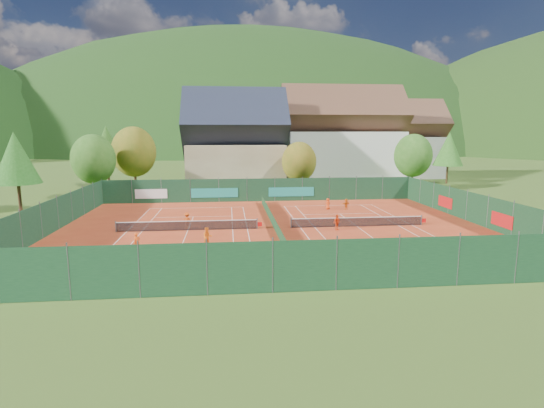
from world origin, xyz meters
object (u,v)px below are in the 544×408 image
(ball_hopper, at_px, (433,251))
(player_right_far_b, at_px, (346,204))
(player_right_far_a, at_px, (328,204))
(hotel_block_b, at_px, (399,144))
(player_left_mid, at_px, (207,237))
(player_left_far, at_px, (187,220))
(chalet, at_px, (235,147))
(hotel_block_a, at_px, (342,141))
(player_left_near, at_px, (137,243))
(player_right_near, at_px, (337,222))

(ball_hopper, bearing_deg, player_right_far_b, 92.71)
(player_right_far_b, bearing_deg, player_right_far_a, -36.10)
(hotel_block_b, bearing_deg, player_right_far_b, -120.43)
(player_left_mid, xyz_separation_m, player_left_far, (-2.21, 6.66, -0.01))
(chalet, bearing_deg, player_left_far, -100.01)
(hotel_block_a, xyz_separation_m, player_left_near, (-27.10, -42.97, -6.62))
(hotel_block_a, distance_m, hotel_block_b, 16.14)
(hotel_block_a, bearing_deg, player_right_near, -105.49)
(hotel_block_b, height_order, player_left_near, hotel_block_b)
(chalet, distance_m, hotel_block_a, 19.94)
(player_right_near, bearing_deg, hotel_block_a, 38.13)
(hotel_block_a, bearing_deg, player_right_far_a, -108.00)
(ball_hopper, distance_m, player_left_mid, 16.97)
(hotel_block_b, relative_size, ball_hopper, 21.60)
(player_right_far_a, bearing_deg, ball_hopper, 71.86)
(chalet, height_order, player_right_near, chalet)
(player_left_near, bearing_deg, ball_hopper, -47.30)
(player_right_far_a, bearing_deg, player_left_mid, 21.94)
(ball_hopper, relative_size, player_right_near, 0.54)
(player_right_near, bearing_deg, chalet, 69.16)
(hotel_block_b, xyz_separation_m, player_right_far_b, (-20.59, -35.06, -5.98))
(hotel_block_a, height_order, player_right_far_a, hotel_block_a)
(ball_hopper, relative_size, player_left_near, 0.52)
(player_left_near, height_order, player_right_far_a, player_left_near)
(player_left_far, bearing_deg, player_right_near, 169.53)
(chalet, relative_size, player_left_near, 10.57)
(player_left_far, height_order, player_right_near, player_left_far)
(player_left_far, distance_m, player_right_far_a, 17.60)
(player_right_near, relative_size, player_right_far_a, 1.11)
(player_right_near, bearing_deg, ball_hopper, -100.00)
(chalet, height_order, player_right_far_a, chalet)
(player_right_near, bearing_deg, player_left_near, 162.52)
(hotel_block_a, bearing_deg, ball_hopper, -96.93)
(hotel_block_a, distance_m, player_left_mid, 47.61)
(chalet, relative_size, player_right_far_a, 12.22)
(ball_hopper, relative_size, player_left_mid, 0.52)
(player_left_near, bearing_deg, player_left_mid, -24.35)
(player_left_far, bearing_deg, hotel_block_b, -133.19)
(player_left_far, bearing_deg, hotel_block_a, -126.21)
(hotel_block_a, relative_size, player_left_mid, 13.94)
(player_left_far, xyz_separation_m, player_right_far_b, (17.54, 8.03, -0.12))
(player_right_far_b, bearing_deg, player_left_near, 12.03)
(player_right_near, xyz_separation_m, player_right_far_b, (3.72, 10.17, -0.10))
(hotel_block_b, bearing_deg, player_left_mid, -125.84)
(ball_hopper, xyz_separation_m, player_left_far, (-18.47, 11.51, 0.21))
(hotel_block_b, distance_m, player_right_far_a, 41.86)
(hotel_block_a, xyz_separation_m, player_right_far_a, (-8.67, -26.68, -6.72))
(player_left_near, bearing_deg, hotel_block_b, 13.43)
(hotel_block_b, height_order, player_right_near, hotel_block_b)
(chalet, distance_m, player_left_far, 30.11)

